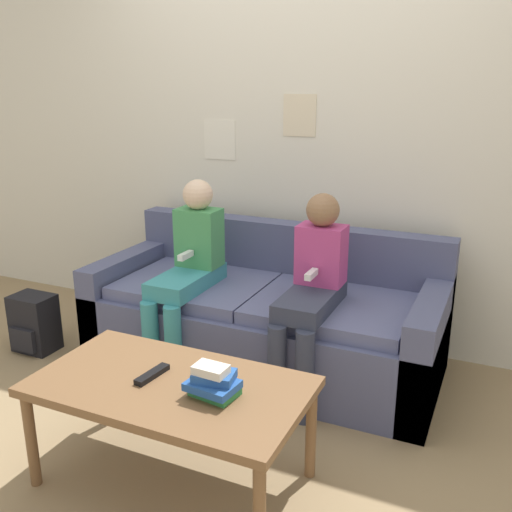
{
  "coord_description": "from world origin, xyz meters",
  "views": [
    {
      "loc": [
        1.19,
        -2.21,
        1.56
      ],
      "look_at": [
        0.0,
        0.4,
        0.68
      ],
      "focal_mm": 40.0,
      "sensor_mm": 36.0,
      "label": 1
    }
  ],
  "objects_px": {
    "coffee_table": "(170,393)",
    "person_left": "(188,267)",
    "tv_remote": "(152,374)",
    "person_right": "(312,287)",
    "couch": "(266,319)",
    "backpack": "(34,323)"
  },
  "relations": [
    {
      "from": "coffee_table",
      "to": "person_left",
      "type": "xyz_separation_m",
      "value": [
        -0.46,
        0.9,
        0.19
      ]
    },
    {
      "from": "coffee_table",
      "to": "tv_remote",
      "type": "bearing_deg",
      "value": 175.52
    },
    {
      "from": "coffee_table",
      "to": "person_left",
      "type": "distance_m",
      "value": 1.02
    },
    {
      "from": "coffee_table",
      "to": "tv_remote",
      "type": "distance_m",
      "value": 0.1
    },
    {
      "from": "person_left",
      "to": "person_right",
      "type": "relative_size",
      "value": 1.02
    },
    {
      "from": "couch",
      "to": "person_right",
      "type": "bearing_deg",
      "value": -30.65
    },
    {
      "from": "person_left",
      "to": "person_right",
      "type": "distance_m",
      "value": 0.72
    },
    {
      "from": "couch",
      "to": "coffee_table",
      "type": "distance_m",
      "value": 1.11
    },
    {
      "from": "couch",
      "to": "person_right",
      "type": "relative_size",
      "value": 1.89
    },
    {
      "from": "person_right",
      "to": "tv_remote",
      "type": "bearing_deg",
      "value": -111.48
    },
    {
      "from": "coffee_table",
      "to": "person_right",
      "type": "xyz_separation_m",
      "value": [
        0.26,
        0.9,
        0.18
      ]
    },
    {
      "from": "couch",
      "to": "tv_remote",
      "type": "bearing_deg",
      "value": -90.71
    },
    {
      "from": "person_right",
      "to": "couch",
      "type": "bearing_deg",
      "value": 149.35
    },
    {
      "from": "person_right",
      "to": "person_left",
      "type": "bearing_deg",
      "value": 179.79
    },
    {
      "from": "person_left",
      "to": "backpack",
      "type": "distance_m",
      "value": 1.06
    },
    {
      "from": "person_left",
      "to": "tv_remote",
      "type": "relative_size",
      "value": 6.04
    },
    {
      "from": "coffee_table",
      "to": "person_left",
      "type": "bearing_deg",
      "value": 116.89
    },
    {
      "from": "person_left",
      "to": "person_right",
      "type": "bearing_deg",
      "value": -0.21
    },
    {
      "from": "couch",
      "to": "backpack",
      "type": "distance_m",
      "value": 1.4
    },
    {
      "from": "tv_remote",
      "to": "backpack",
      "type": "relative_size",
      "value": 0.5
    },
    {
      "from": "person_left",
      "to": "backpack",
      "type": "xyz_separation_m",
      "value": [
        -0.94,
        -0.24,
        -0.42
      ]
    },
    {
      "from": "person_right",
      "to": "tv_remote",
      "type": "xyz_separation_m",
      "value": [
        -0.35,
        -0.89,
        -0.12
      ]
    }
  ]
}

